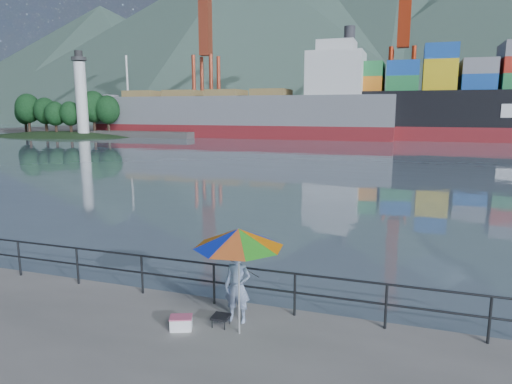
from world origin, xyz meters
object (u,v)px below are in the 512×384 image
Objects in this scene: beach_umbrella at (239,238)px; cooler_bag at (181,324)px; fisherman at (237,286)px; bulk_carrier at (248,113)px.

beach_umbrella is 5.07× the size of cooler_bag.
bulk_carrier is (-24.47, 69.38, 3.27)m from fisherman.
cooler_bag is at bearing -145.85° from fisherman.
beach_umbrella is at bearing -11.19° from cooler_bag.
cooler_bag is (-1.24, -0.24, -1.95)m from beach_umbrella.
cooler_bag is (-1.00, -0.76, -0.68)m from fisherman.
beach_umbrella is (0.24, -0.52, 1.27)m from fisherman.
fisherman is 3.56× the size of cooler_bag.
beach_umbrella reaches higher than fisherman.
bulk_carrier is at bearing 109.47° from beach_umbrella.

